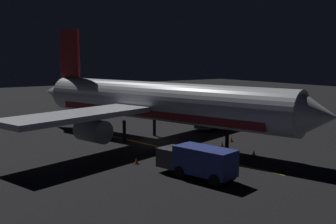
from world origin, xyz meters
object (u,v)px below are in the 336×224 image
object	(u,v)px
baggage_truck	(198,162)
traffic_cone_under_wing	(254,153)
ground_crew_worker	(188,160)
traffic_cone_far	(136,161)
catering_truck	(215,119)
traffic_cone_near_right	(222,144)
airliner	(153,102)
traffic_cone_near_left	(231,139)

from	to	relation	value
baggage_truck	traffic_cone_under_wing	distance (m)	9.01
ground_crew_worker	traffic_cone_far	size ratio (longest dim) A/B	3.16
catering_truck	traffic_cone_near_right	xyz separation A→B (m)	(6.17, 8.13, -1.04)
catering_truck	baggage_truck	bearing A→B (deg)	45.43
airliner	traffic_cone_near_right	xyz separation A→B (m)	(-4.46, 6.15, -4.01)
catering_truck	traffic_cone_near_left	distance (m)	7.91
traffic_cone_far	traffic_cone_under_wing	bearing A→B (deg)	160.45
airliner	catering_truck	distance (m)	11.21
traffic_cone_near_left	traffic_cone_under_wing	bearing A→B (deg)	65.34
traffic_cone_near_right	baggage_truck	bearing A→B (deg)	38.82
traffic_cone_under_wing	traffic_cone_near_right	bearing A→B (deg)	-93.00
traffic_cone_near_right	traffic_cone_far	world-z (taller)	same
ground_crew_worker	traffic_cone_near_right	xyz separation A→B (m)	(-8.22, -5.08, -0.64)
ground_crew_worker	traffic_cone_under_wing	world-z (taller)	ground_crew_worker
catering_truck	traffic_cone_near_left	xyz separation A→B (m)	(3.72, 6.91, -1.04)
traffic_cone_near_left	traffic_cone_far	world-z (taller)	same
airliner	traffic_cone_near_left	bearing A→B (deg)	144.52
airliner	traffic_cone_near_right	size ratio (longest dim) A/B	69.22
baggage_truck	traffic_cone_near_right	world-z (taller)	baggage_truck
airliner	traffic_cone_under_wing	bearing A→B (deg)	111.31
traffic_cone_near_left	traffic_cone_far	bearing A→B (deg)	9.38
airliner	ground_crew_worker	xyz separation A→B (m)	(3.76, 11.22, -3.37)
traffic_cone_under_wing	catering_truck	bearing A→B (deg)	-116.64
traffic_cone_near_left	traffic_cone_near_right	xyz separation A→B (m)	(2.45, 1.22, 0.00)
traffic_cone_under_wing	traffic_cone_near_left	bearing A→B (deg)	-114.66
baggage_truck	traffic_cone_far	world-z (taller)	baggage_truck
traffic_cone_near_left	traffic_cone_far	distance (m)	13.32
airliner	traffic_cone_near_right	world-z (taller)	airliner
baggage_truck	traffic_cone_near_left	xyz separation A→B (m)	(-11.31, -8.34, -1.01)
baggage_truck	catering_truck	bearing A→B (deg)	-134.57
ground_crew_worker	traffic_cone_far	world-z (taller)	ground_crew_worker
traffic_cone_near_right	traffic_cone_far	xyz separation A→B (m)	(10.68, 0.95, 0.00)
ground_crew_worker	traffic_cone_near_left	xyz separation A→B (m)	(-10.68, -6.30, -0.64)
catering_truck	airliner	bearing A→B (deg)	10.56
traffic_cone_near_right	traffic_cone_far	distance (m)	10.73
traffic_cone_near_left	traffic_cone_under_wing	xyz separation A→B (m)	(2.70, 5.88, 0.00)
ground_crew_worker	catering_truck	bearing A→B (deg)	-137.47
traffic_cone_under_wing	ground_crew_worker	bearing A→B (deg)	3.00
traffic_cone_near_left	traffic_cone_near_right	distance (m)	2.74
baggage_truck	traffic_cone_near_left	world-z (taller)	baggage_truck
catering_truck	traffic_cone_near_right	distance (m)	10.26
airliner	catering_truck	xyz separation A→B (m)	(-10.63, -1.98, -2.97)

